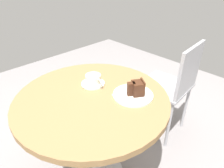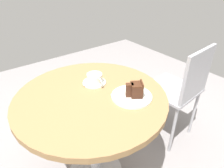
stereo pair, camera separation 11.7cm
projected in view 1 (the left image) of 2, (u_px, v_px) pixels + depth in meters
name	position (u px, v px, depth m)	size (l,w,h in m)	color
cafe_table	(93.00, 111.00, 1.19)	(0.88, 0.88, 0.70)	olive
saucer	(93.00, 84.00, 1.25)	(0.15, 0.15, 0.01)	silver
coffee_cup	(93.00, 79.00, 1.22)	(0.13, 0.09, 0.06)	silver
teaspoon	(88.00, 87.00, 1.20)	(0.08, 0.07, 0.00)	#B7B7BC
cake_plate	(133.00, 95.00, 1.14)	(0.23, 0.23, 0.01)	silver
cake_slice	(137.00, 88.00, 1.11)	(0.09, 0.10, 0.09)	#422619
fork	(135.00, 101.00, 1.07)	(0.04, 0.13, 0.00)	#B7B7BC
napkin	(130.00, 96.00, 1.14)	(0.16, 0.16, 0.00)	tan
cafe_chair	(174.00, 83.00, 1.60)	(0.41, 0.41, 0.86)	#9E9EA3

